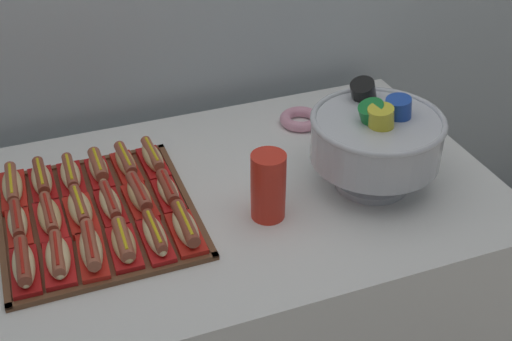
{
  "coord_description": "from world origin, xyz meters",
  "views": [
    {
      "loc": [
        -0.45,
        -1.4,
        1.85
      ],
      "look_at": [
        0.1,
        0.05,
        0.8
      ],
      "focal_mm": 47.82,
      "sensor_mm": 36.0,
      "label": 1
    }
  ],
  "objects_px": {
    "hot_dog_5": "(186,228)",
    "hot_dog_16": "(126,163)",
    "hot_dog_3": "(124,244)",
    "hot_dog_6": "(18,223)",
    "hot_dog_0": "(24,266)",
    "hot_dog_11": "(168,191)",
    "hot_dog_14": "(71,175)",
    "buffet_table": "(231,294)",
    "hot_dog_10": "(139,196)",
    "hot_dog_15": "(99,169)",
    "hot_dog_13": "(42,180)",
    "punch_bowl": "(376,137)",
    "hot_dog_7": "(50,217)",
    "hot_dog_8": "(80,210)",
    "hot_dog_1": "(58,258)",
    "cup_stack": "(268,186)",
    "hot_dog_12": "(13,187)",
    "donut": "(301,119)",
    "hot_dog_17": "(153,158)",
    "hot_dog_4": "(155,236)",
    "hot_dog_9": "(110,204)",
    "hot_dog_2": "(91,250)"
  },
  "relations": [
    {
      "from": "hot_dog_7",
      "to": "hot_dog_16",
      "type": "height_order",
      "value": "hot_dog_16"
    },
    {
      "from": "hot_dog_11",
      "to": "hot_dog_12",
      "type": "bearing_deg",
      "value": 156.25
    },
    {
      "from": "hot_dog_2",
      "to": "hot_dog_8",
      "type": "height_order",
      "value": "hot_dog_2"
    },
    {
      "from": "hot_dog_14",
      "to": "punch_bowl",
      "type": "distance_m",
      "value": 0.82
    },
    {
      "from": "hot_dog_5",
      "to": "hot_dog_16",
      "type": "relative_size",
      "value": 1.0
    },
    {
      "from": "hot_dog_4",
      "to": "hot_dog_9",
      "type": "height_order",
      "value": "hot_dog_4"
    },
    {
      "from": "hot_dog_17",
      "to": "hot_dog_4",
      "type": "bearing_deg",
      "value": -102.8
    },
    {
      "from": "hot_dog_5",
      "to": "hot_dog_10",
      "type": "xyz_separation_m",
      "value": [
        -0.07,
        0.17,
        0.0
      ]
    },
    {
      "from": "hot_dog_0",
      "to": "hot_dog_15",
      "type": "bearing_deg",
      "value": 55.71
    },
    {
      "from": "hot_dog_14",
      "to": "buffet_table",
      "type": "bearing_deg",
      "value": -25.46
    },
    {
      "from": "buffet_table",
      "to": "hot_dog_8",
      "type": "distance_m",
      "value": 0.56
    },
    {
      "from": "buffet_table",
      "to": "hot_dog_13",
      "type": "distance_m",
      "value": 0.64
    },
    {
      "from": "hot_dog_10",
      "to": "hot_dog_16",
      "type": "distance_m",
      "value": 0.17
    },
    {
      "from": "hot_dog_0",
      "to": "hot_dog_11",
      "type": "xyz_separation_m",
      "value": [
        0.38,
        0.16,
        -0.0
      ]
    },
    {
      "from": "hot_dog_2",
      "to": "cup_stack",
      "type": "height_order",
      "value": "cup_stack"
    },
    {
      "from": "hot_dog_5",
      "to": "donut",
      "type": "bearing_deg",
      "value": 40.33
    },
    {
      "from": "hot_dog_3",
      "to": "hot_dog_16",
      "type": "height_order",
      "value": "hot_dog_16"
    },
    {
      "from": "hot_dog_8",
      "to": "hot_dog_16",
      "type": "height_order",
      "value": "hot_dog_16"
    },
    {
      "from": "hot_dog_13",
      "to": "hot_dog_14",
      "type": "xyz_separation_m",
      "value": [
        0.07,
        -0.0,
        -0.0
      ]
    },
    {
      "from": "hot_dog_6",
      "to": "hot_dog_9",
      "type": "xyz_separation_m",
      "value": [
        0.22,
        -0.0,
        -0.0
      ]
    },
    {
      "from": "hot_dog_11",
      "to": "donut",
      "type": "bearing_deg",
      "value": 27.01
    },
    {
      "from": "hot_dog_7",
      "to": "cup_stack",
      "type": "xyz_separation_m",
      "value": [
        0.52,
        -0.15,
        0.06
      ]
    },
    {
      "from": "hot_dog_7",
      "to": "hot_dog_11",
      "type": "bearing_deg",
      "value": -0.0
    },
    {
      "from": "hot_dog_15",
      "to": "hot_dog_7",
      "type": "bearing_deg",
      "value": -132.27
    },
    {
      "from": "hot_dog_11",
      "to": "donut",
      "type": "relative_size",
      "value": 1.17
    },
    {
      "from": "hot_dog_8",
      "to": "hot_dog_9",
      "type": "xyz_separation_m",
      "value": [
        0.07,
        -0.0,
        -0.0
      ]
    },
    {
      "from": "hot_dog_13",
      "to": "hot_dog_16",
      "type": "xyz_separation_m",
      "value": [
        0.22,
        -0.0,
        0.0
      ]
    },
    {
      "from": "hot_dog_5",
      "to": "donut",
      "type": "relative_size",
      "value": 1.3
    },
    {
      "from": "hot_dog_3",
      "to": "hot_dog_15",
      "type": "xyz_separation_m",
      "value": [
        0.0,
        0.33,
        0.0
      ]
    },
    {
      "from": "hot_dog_0",
      "to": "buffet_table",
      "type": "bearing_deg",
      "value": 15.46
    },
    {
      "from": "hot_dog_2",
      "to": "hot_dog_10",
      "type": "relative_size",
      "value": 1.07
    },
    {
      "from": "hot_dog_15",
      "to": "hot_dog_0",
      "type": "bearing_deg",
      "value": -124.29
    },
    {
      "from": "hot_dog_12",
      "to": "hot_dog_15",
      "type": "distance_m",
      "value": 0.23
    },
    {
      "from": "hot_dog_16",
      "to": "hot_dog_13",
      "type": "bearing_deg",
      "value": 180.0
    },
    {
      "from": "hot_dog_13",
      "to": "cup_stack",
      "type": "height_order",
      "value": "cup_stack"
    },
    {
      "from": "hot_dog_1",
      "to": "hot_dog_3",
      "type": "relative_size",
      "value": 1.02
    },
    {
      "from": "hot_dog_11",
      "to": "hot_dog_16",
      "type": "bearing_deg",
      "value": 114.44
    },
    {
      "from": "hot_dog_11",
      "to": "punch_bowl",
      "type": "relative_size",
      "value": 0.43
    },
    {
      "from": "hot_dog_3",
      "to": "donut",
      "type": "distance_m",
      "value": 0.76
    },
    {
      "from": "hot_dog_6",
      "to": "hot_dog_0",
      "type": "bearing_deg",
      "value": -90.0
    },
    {
      "from": "hot_dog_5",
      "to": "hot_dog_16",
      "type": "distance_m",
      "value": 0.34
    },
    {
      "from": "hot_dog_2",
      "to": "hot_dog_16",
      "type": "height_order",
      "value": "hot_dog_2"
    },
    {
      "from": "hot_dog_12",
      "to": "punch_bowl",
      "type": "distance_m",
      "value": 0.96
    },
    {
      "from": "hot_dog_11",
      "to": "hot_dog_10",
      "type": "bearing_deg",
      "value": 180.0
    },
    {
      "from": "hot_dog_11",
      "to": "cup_stack",
      "type": "bearing_deg",
      "value": -33.33
    },
    {
      "from": "hot_dog_8",
      "to": "hot_dog_1",
      "type": "bearing_deg",
      "value": -114.44
    },
    {
      "from": "hot_dog_7",
      "to": "hot_dog_12",
      "type": "relative_size",
      "value": 0.93
    },
    {
      "from": "hot_dog_3",
      "to": "hot_dog_6",
      "type": "relative_size",
      "value": 1.05
    },
    {
      "from": "hot_dog_6",
      "to": "hot_dog_10",
      "type": "height_order",
      "value": "hot_dog_10"
    },
    {
      "from": "hot_dog_14",
      "to": "hot_dog_17",
      "type": "bearing_deg",
      "value": -0.0
    }
  ]
}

